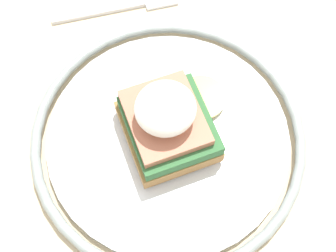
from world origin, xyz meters
The scene contains 4 objects.
dining_table centered at (0.00, 0.00, 0.65)m, with size 0.81×0.89×0.78m.
plate centered at (-0.02, -0.02, 0.79)m, with size 0.26×0.26×0.02m.
sandwich centered at (-0.02, -0.02, 0.82)m, with size 0.09×0.11×0.07m.
fork centered at (-0.19, -0.01, 0.78)m, with size 0.03×0.14×0.00m.
Camera 1 is at (0.14, -0.08, 1.20)m, focal length 50.00 mm.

